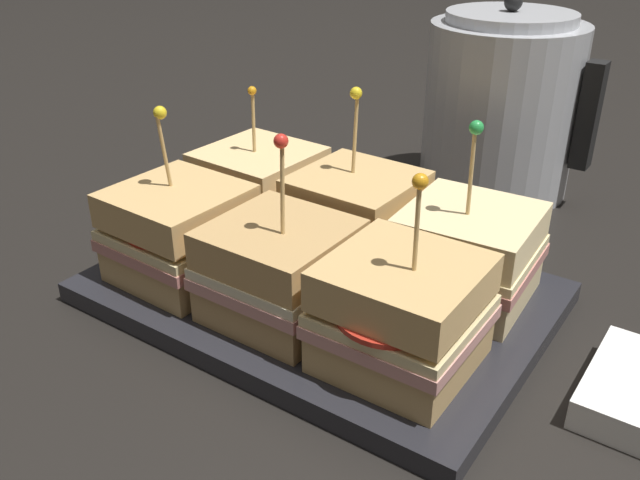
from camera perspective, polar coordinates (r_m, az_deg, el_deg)
ground_plane at (r=0.61m, az=0.00°, el=-5.12°), size 6.00×6.00×0.00m
serving_platter at (r=0.60m, az=0.00°, el=-4.41°), size 0.38×0.26×0.02m
sandwich_front_left at (r=0.60m, az=-11.75°, el=0.55°), size 0.11×0.11×0.15m
sandwich_front_center at (r=0.54m, az=-3.35°, el=-2.62°), size 0.11×0.11×0.16m
sandwich_front_right at (r=0.49m, az=6.88°, el=-6.23°), size 0.11×0.11×0.15m
sandwich_back_left at (r=0.68m, az=-5.13°, el=4.22°), size 0.11×0.11×0.15m
sandwich_back_center at (r=0.62m, az=3.03°, el=1.87°), size 0.11×0.11×0.16m
sandwich_back_right at (r=0.58m, az=12.34°, el=-1.14°), size 0.11×0.11×0.16m
kettle_steel at (r=0.83m, az=15.00°, el=10.85°), size 0.20×0.18×0.23m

